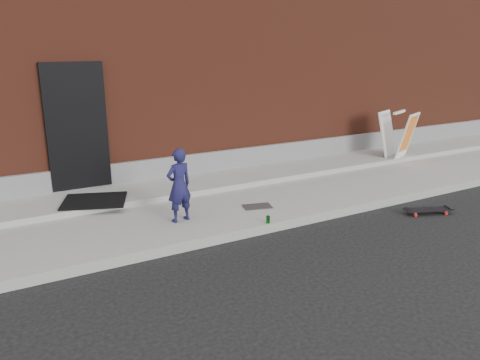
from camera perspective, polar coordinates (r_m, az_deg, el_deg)
ground at (r=7.50m, az=6.24°, el=-5.88°), size 80.00×80.00×0.00m
sidewalk at (r=8.66m, az=0.53°, el=-2.18°), size 20.00×3.00×0.15m
apron at (r=9.38m, az=-2.19°, el=0.06°), size 20.00×1.20×0.10m
building at (r=13.28m, az=-11.66°, el=14.56°), size 20.00×8.10×5.00m
child at (r=7.23m, az=-7.45°, el=-0.66°), size 0.46×0.35×1.15m
skateboard at (r=8.67m, az=21.99°, el=-3.40°), size 0.83×0.48×0.09m
pizza_sign at (r=11.58m, az=18.74°, el=5.32°), size 0.89×0.95×1.08m
soda_can at (r=7.25m, az=3.43°, el=-4.84°), size 0.07×0.07×0.12m
doormat at (r=8.29m, az=-17.32°, el=-2.43°), size 1.24×1.13×0.03m
utility_plate at (r=7.96m, az=2.14°, el=-3.25°), size 0.54×0.41×0.01m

